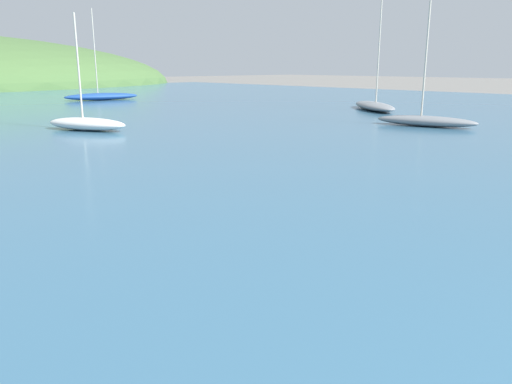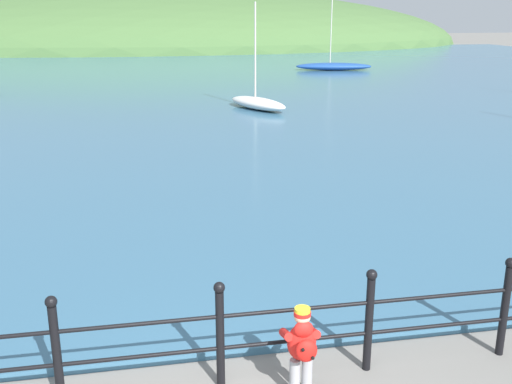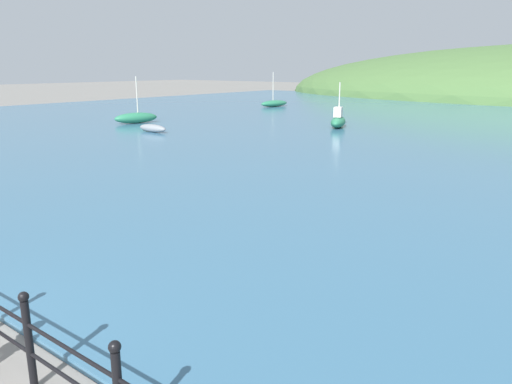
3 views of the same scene
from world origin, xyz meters
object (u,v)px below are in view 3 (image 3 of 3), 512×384
at_px(boat_white_sailboat, 338,121).
at_px(boat_green_fishing, 274,103).
at_px(boat_far_right, 153,128).
at_px(boat_red_dinghy, 136,118).

height_order(boat_white_sailboat, boat_green_fishing, boat_green_fishing).
xyz_separation_m(boat_far_right, boat_red_dinghy, (-4.35, 2.35, 0.12)).
height_order(boat_white_sailboat, boat_red_dinghy, boat_red_dinghy).
bearing_deg(boat_red_dinghy, boat_green_fishing, 93.79).
distance_m(boat_far_right, boat_green_fishing, 19.59).
bearing_deg(boat_green_fishing, boat_red_dinghy, -86.21).
bearing_deg(boat_far_right, boat_white_sailboat, 49.95).
xyz_separation_m(boat_white_sailboat, boat_red_dinghy, (-11.30, -5.92, -0.06)).
bearing_deg(boat_red_dinghy, boat_white_sailboat, 27.66).
height_order(boat_far_right, boat_red_dinghy, boat_red_dinghy).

